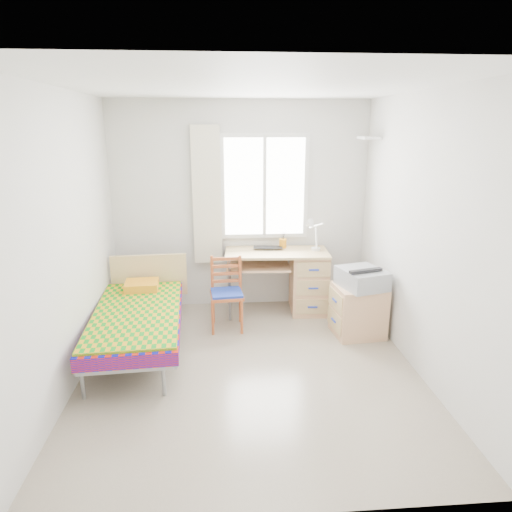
{
  "coord_description": "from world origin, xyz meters",
  "views": [
    {
      "loc": [
        -0.25,
        -3.96,
        2.28
      ],
      "look_at": [
        0.1,
        0.55,
        0.99
      ],
      "focal_mm": 32.0,
      "sensor_mm": 36.0,
      "label": 1
    }
  ],
  "objects_px": {
    "bed": "(139,315)",
    "desk": "(303,278)",
    "chair": "(227,288)",
    "cabinet": "(358,310)",
    "printer": "(362,278)"
  },
  "relations": [
    {
      "from": "chair",
      "to": "cabinet",
      "type": "distance_m",
      "value": 1.51
    },
    {
      "from": "desk",
      "to": "cabinet",
      "type": "xyz_separation_m",
      "value": [
        0.49,
        -0.74,
        -0.14
      ]
    },
    {
      "from": "chair",
      "to": "printer",
      "type": "bearing_deg",
      "value": -18.33
    },
    {
      "from": "chair",
      "to": "printer",
      "type": "distance_m",
      "value": 1.53
    },
    {
      "from": "desk",
      "to": "cabinet",
      "type": "distance_m",
      "value": 0.9
    },
    {
      "from": "chair",
      "to": "desk",
      "type": "bearing_deg",
      "value": 18.62
    },
    {
      "from": "desk",
      "to": "chair",
      "type": "bearing_deg",
      "value": -153.42
    },
    {
      "from": "cabinet",
      "to": "printer",
      "type": "xyz_separation_m",
      "value": [
        0.01,
        -0.03,
        0.4
      ]
    },
    {
      "from": "bed",
      "to": "printer",
      "type": "bearing_deg",
      "value": 0.14
    },
    {
      "from": "cabinet",
      "to": "desk",
      "type": "bearing_deg",
      "value": 117.89
    },
    {
      "from": "bed",
      "to": "chair",
      "type": "xyz_separation_m",
      "value": [
        0.93,
        0.5,
        0.08
      ]
    },
    {
      "from": "cabinet",
      "to": "printer",
      "type": "bearing_deg",
      "value": -71.11
    },
    {
      "from": "chair",
      "to": "printer",
      "type": "relative_size",
      "value": 1.43
    },
    {
      "from": "bed",
      "to": "desk",
      "type": "distance_m",
      "value": 2.11
    },
    {
      "from": "desk",
      "to": "printer",
      "type": "height_order",
      "value": "desk"
    }
  ]
}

